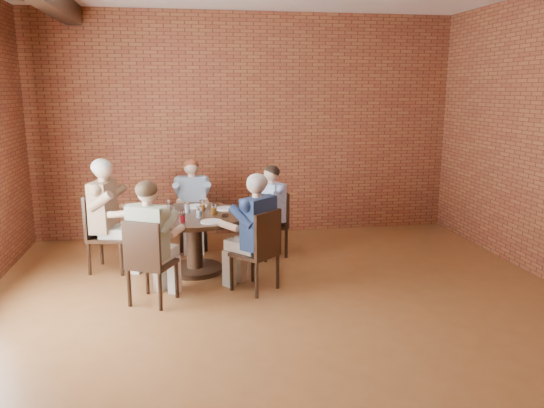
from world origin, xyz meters
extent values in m
plane|color=brown|center=(0.00, 0.00, 0.00)|extent=(7.00, 7.00, 0.00)
plane|color=brown|center=(0.00, 3.50, 1.70)|extent=(7.00, 0.00, 7.00)
cylinder|color=black|center=(-0.90, 1.74, 0.03)|extent=(0.70, 0.70, 0.06)
cylinder|color=black|center=(-0.90, 1.74, 0.35)|extent=(0.20, 0.20, 0.64)
cylinder|color=#392415|center=(-0.90, 1.74, 0.72)|extent=(1.40, 1.40, 0.05)
cube|color=black|center=(0.13, 2.18, 0.43)|extent=(0.51, 0.51, 0.04)
cube|color=black|center=(0.29, 2.25, 0.67)|extent=(0.19, 0.38, 0.45)
cylinder|color=black|center=(-0.09, 2.27, 0.21)|extent=(0.04, 0.04, 0.41)
cylinder|color=black|center=(0.04, 1.96, 0.21)|extent=(0.04, 0.04, 0.41)
cylinder|color=black|center=(0.21, 2.40, 0.21)|extent=(0.04, 0.04, 0.41)
cylinder|color=black|center=(0.34, 2.09, 0.21)|extent=(0.04, 0.04, 0.41)
cube|color=black|center=(-0.90, 2.74, 0.43)|extent=(0.41, 0.41, 0.04)
cube|color=black|center=(-0.90, 2.93, 0.68)|extent=(0.40, 0.04, 0.46)
cylinder|color=black|center=(-1.07, 2.57, 0.21)|extent=(0.04, 0.04, 0.41)
cylinder|color=black|center=(-0.72, 2.57, 0.21)|extent=(0.04, 0.04, 0.41)
cylinder|color=black|center=(-1.07, 2.92, 0.21)|extent=(0.04, 0.04, 0.41)
cylinder|color=black|center=(-0.72, 2.92, 0.21)|extent=(0.04, 0.04, 0.41)
cube|color=black|center=(-1.95, 1.98, 0.43)|extent=(0.56, 0.56, 0.04)
cube|color=black|center=(-2.16, 2.03, 0.72)|extent=(0.14, 0.47, 0.54)
cylinder|color=black|center=(-1.79, 1.73, 0.21)|extent=(0.04, 0.04, 0.41)
cylinder|color=black|center=(-1.70, 2.13, 0.21)|extent=(0.04, 0.04, 0.41)
cylinder|color=black|center=(-2.19, 1.82, 0.21)|extent=(0.04, 0.04, 0.41)
cylinder|color=black|center=(-2.10, 2.22, 0.21)|extent=(0.04, 0.04, 0.41)
cube|color=black|center=(-1.37, 0.82, 0.43)|extent=(0.57, 0.57, 0.04)
cube|color=black|center=(-1.45, 0.65, 0.69)|extent=(0.40, 0.23, 0.49)
cylinder|color=black|center=(-1.12, 0.90, 0.21)|extent=(0.04, 0.04, 0.41)
cylinder|color=black|center=(-1.45, 1.07, 0.21)|extent=(0.04, 0.04, 0.41)
cylinder|color=black|center=(-1.29, 0.58, 0.21)|extent=(0.04, 0.04, 0.41)
cylinder|color=black|center=(-1.61, 0.74, 0.21)|extent=(0.04, 0.04, 0.41)
cube|color=black|center=(-0.24, 1.00, 0.43)|extent=(0.61, 0.61, 0.04)
cube|color=black|center=(-0.11, 0.86, 0.70)|extent=(0.35, 0.32, 0.50)
cylinder|color=black|center=(-0.22, 1.27, 0.21)|extent=(0.04, 0.04, 0.41)
cylinder|color=black|center=(-0.50, 1.02, 0.21)|extent=(0.04, 0.04, 0.41)
cylinder|color=black|center=(0.03, 0.99, 0.21)|extent=(0.04, 0.04, 0.41)
cylinder|color=black|center=(-0.25, 0.74, 0.21)|extent=(0.04, 0.04, 0.41)
cylinder|color=white|center=(-0.49, 1.94, 0.76)|extent=(0.26, 0.26, 0.01)
cylinder|color=white|center=(-0.85, 2.13, 0.76)|extent=(0.26, 0.26, 0.01)
cylinder|color=white|center=(-1.36, 1.87, 0.76)|extent=(0.26, 0.26, 0.01)
cylinder|color=white|center=(-0.70, 1.27, 0.76)|extent=(0.26, 0.26, 0.01)
cylinder|color=white|center=(-0.65, 1.70, 0.82)|extent=(0.07, 0.07, 0.14)
cylinder|color=white|center=(-0.78, 1.88, 0.82)|extent=(0.07, 0.07, 0.14)
cylinder|color=white|center=(-1.19, 2.01, 0.82)|extent=(0.07, 0.07, 0.14)
cylinder|color=white|center=(-0.97, 1.81, 0.82)|extent=(0.07, 0.07, 0.14)
cylinder|color=white|center=(-1.17, 1.71, 0.82)|extent=(0.07, 0.07, 0.14)
cylinder|color=white|center=(-1.04, 1.31, 0.82)|extent=(0.07, 0.07, 0.14)
cylinder|color=white|center=(-0.83, 1.52, 0.82)|extent=(0.07, 0.07, 0.14)
cylinder|color=white|center=(-0.65, 1.66, 0.82)|extent=(0.07, 0.07, 0.14)
cube|color=black|center=(-0.52, 1.56, 0.75)|extent=(0.10, 0.16, 0.01)
camera|label=1|loc=(-1.00, -4.71, 2.26)|focal=35.00mm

